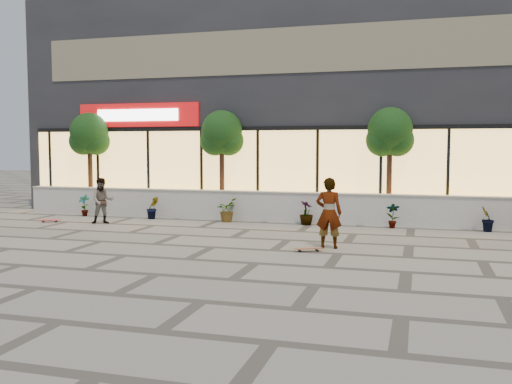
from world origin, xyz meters
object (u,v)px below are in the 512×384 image
(tree_mideast, at_px, (390,135))
(skater_center, at_px, (329,213))
(tree_west, at_px, (89,136))
(skateboard_center, at_px, (309,249))
(skater_left, at_px, (102,201))
(skateboard_left, at_px, (49,220))
(tree_midwest, at_px, (222,136))

(tree_mideast, bearing_deg, skater_center, -102.82)
(tree_west, height_order, skater_center, tree_west)
(skateboard_center, bearing_deg, skater_center, 29.83)
(skater_left, bearing_deg, skateboard_left, 155.02)
(skater_left, distance_m, skateboard_center, 8.25)
(tree_midwest, bearing_deg, skater_center, -48.28)
(skater_center, bearing_deg, tree_mideast, -104.94)
(skateboard_center, bearing_deg, tree_mideast, 48.21)
(skater_left, bearing_deg, tree_mideast, -12.90)
(skater_center, bearing_deg, tree_west, -29.66)
(tree_midwest, distance_m, skater_center, 7.48)
(tree_midwest, bearing_deg, tree_west, 180.00)
(tree_midwest, bearing_deg, tree_mideast, 0.00)
(tree_midwest, distance_m, skateboard_center, 7.95)
(tree_west, relative_size, tree_mideast, 1.00)
(tree_mideast, height_order, skateboard_center, tree_mideast)
(tree_west, bearing_deg, tree_mideast, 0.00)
(tree_midwest, distance_m, skateboard_left, 6.70)
(skateboard_left, bearing_deg, skater_left, -11.45)
(tree_midwest, distance_m, tree_mideast, 6.00)
(skater_center, relative_size, skater_left, 1.18)
(tree_midwest, distance_m, skater_left, 4.87)
(skater_center, xyz_separation_m, skateboard_left, (-9.98, 2.29, -0.84))
(tree_west, distance_m, skater_left, 4.28)
(skater_left, bearing_deg, tree_midwest, 11.44)
(skateboard_left, bearing_deg, tree_west, 78.89)
(skater_center, height_order, skateboard_center, skater_center)
(skater_center, xyz_separation_m, skateboard_center, (-0.40, -0.61, -0.84))
(tree_mideast, bearing_deg, tree_west, 180.00)
(tree_midwest, bearing_deg, skater_left, -138.31)
(tree_west, height_order, tree_mideast, same)
(tree_west, distance_m, tree_mideast, 11.50)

